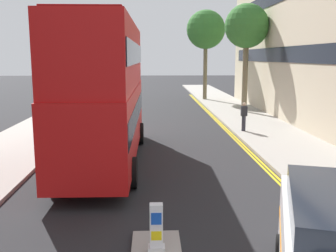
% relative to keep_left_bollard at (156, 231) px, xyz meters
% --- Properties ---
extents(sidewalk_right, '(4.00, 80.00, 0.14)m').
position_rel_keep_left_bollard_xyz_m(sidewalk_right, '(6.50, 11.08, -0.54)').
color(sidewalk_right, '#9E9991').
rests_on(sidewalk_right, ground).
extents(sidewalk_left, '(4.00, 80.00, 0.14)m').
position_rel_keep_left_bollard_xyz_m(sidewalk_left, '(-6.50, 11.08, -0.54)').
color(sidewalk_left, '#9E9991').
rests_on(sidewalk_left, ground).
extents(kerb_line_outer, '(0.10, 56.00, 0.01)m').
position_rel_keep_left_bollard_xyz_m(kerb_line_outer, '(4.40, 9.08, -0.60)').
color(kerb_line_outer, yellow).
rests_on(kerb_line_outer, ground).
extents(kerb_line_inner, '(0.10, 56.00, 0.01)m').
position_rel_keep_left_bollard_xyz_m(kerb_line_inner, '(4.24, 9.08, -0.60)').
color(kerb_line_inner, yellow).
rests_on(kerb_line_inner, ground).
extents(keep_left_bollard, '(0.36, 0.28, 1.11)m').
position_rel_keep_left_bollard_xyz_m(keep_left_bollard, '(0.00, 0.00, 0.00)').
color(keep_left_bollard, silver).
rests_on(keep_left_bollard, traffic_island).
extents(double_decker_bus_away, '(2.87, 10.83, 5.64)m').
position_rel_keep_left_bollard_xyz_m(double_decker_bus_away, '(-1.94, 7.94, 2.42)').
color(double_decker_bus_away, red).
rests_on(double_decker_bus_away, ground).
extents(pedestrian_far, '(0.34, 0.22, 1.62)m').
position_rel_keep_left_bollard_xyz_m(pedestrian_far, '(5.09, 13.74, 0.38)').
color(pedestrian_far, '#2D2D38').
rests_on(pedestrian_far, sidewalk_right).
extents(street_tree_near, '(3.27, 3.27, 8.03)m').
position_rel_keep_left_bollard_xyz_m(street_tree_near, '(7.00, 21.79, 5.84)').
color(street_tree_near, '#6B6047').
rests_on(street_tree_near, sidewalk_right).
extents(street_tree_mid, '(3.73, 3.73, 8.62)m').
position_rel_keep_left_bollard_xyz_m(street_tree_mid, '(5.18, 30.82, 6.22)').
color(street_tree_mid, '#6B6047').
rests_on(street_tree_mid, sidewalk_right).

